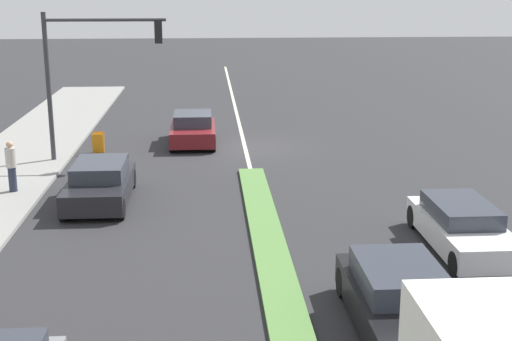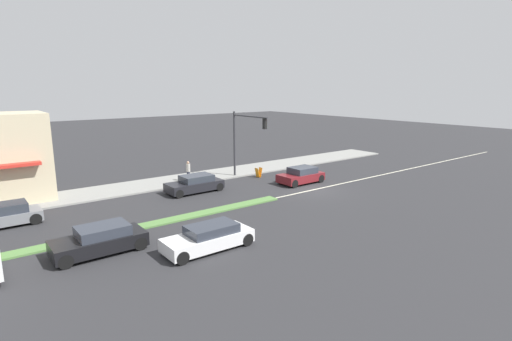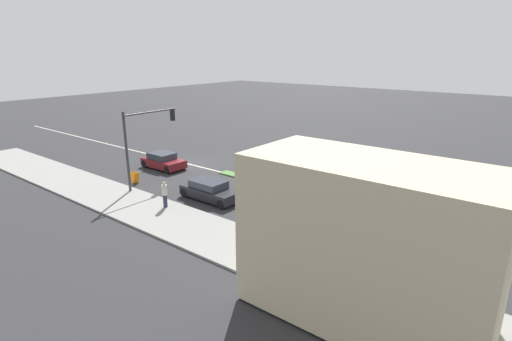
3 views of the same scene
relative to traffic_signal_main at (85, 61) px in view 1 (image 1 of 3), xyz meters
The scene contains 8 objects.
lane_marking_center 7.56m from the traffic_signal_main, 160.88° to the right, with size 0.16×60.00×0.01m, color beige.
traffic_signal_main is the anchor object (origin of this frame).
pedestrian 5.55m from the traffic_signal_main, 66.90° to the left, with size 0.34×0.34×1.68m.
warning_aframe_sign 3.78m from the traffic_signal_main, 92.98° to the right, with size 0.45×0.53×0.84m.
sedan_maroon 5.89m from the traffic_signal_main, 143.24° to the right, with size 1.90×3.83×1.33m.
van_white 15.44m from the traffic_signal_main, 137.53° to the left, with size 1.75×4.42×1.23m.
suv_black 17.04m from the traffic_signal_main, 119.85° to the left, with size 1.89×4.23×1.33m.
sedan_dark 6.42m from the traffic_signal_main, 101.76° to the left, with size 1.88×4.21×1.29m.
Camera 1 is at (1.59, 29.46, 6.75)m, focal length 50.00 mm.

